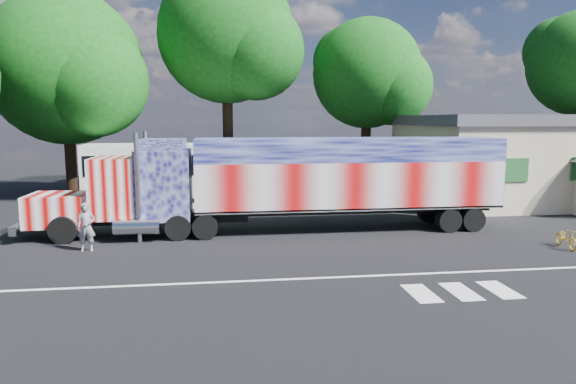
{
  "coord_description": "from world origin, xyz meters",
  "views": [
    {
      "loc": [
        -2.87,
        -18.28,
        4.92
      ],
      "look_at": [
        0.0,
        3.0,
        1.9
      ],
      "focal_mm": 32.0,
      "sensor_mm": 36.0,
      "label": 1
    }
  ],
  "objects": [
    {
      "name": "ground",
      "position": [
        0.0,
        0.0,
        0.0
      ],
      "size": [
        100.0,
        100.0,
        0.0
      ],
      "primitive_type": "plane",
      "color": "black"
    },
    {
      "name": "lane_markings",
      "position": [
        1.71,
        -3.77,
        0.01
      ],
      "size": [
        30.0,
        2.67,
        0.01
      ],
      "color": "silver",
      "rests_on": "ground"
    },
    {
      "name": "semi_truck",
      "position": [
        0.28,
        3.98,
        2.28
      ],
      "size": [
        20.78,
        3.28,
        4.43
      ],
      "color": "black",
      "rests_on": "ground"
    },
    {
      "name": "coach_bus",
      "position": [
        -4.22,
        11.7,
        1.85
      ],
      "size": [
        12.28,
        2.86,
        3.57
      ],
      "color": "silver",
      "rests_on": "ground"
    },
    {
      "name": "woman",
      "position": [
        -7.89,
        1.5,
        0.92
      ],
      "size": [
        0.71,
        0.49,
        1.84
      ],
      "primitive_type": "imported",
      "rotation": [
        0.0,
        0.0,
        0.08
      ],
      "color": "slate",
      "rests_on": "ground"
    },
    {
      "name": "bicycle",
      "position": [
        10.42,
        -0.49,
        0.4
      ],
      "size": [
        0.74,
        1.58,
        0.8
      ],
      "primitive_type": "imported",
      "rotation": [
        0.0,
        0.0,
        -0.14
      ],
      "color": "gold",
      "rests_on": "ground"
    },
    {
      "name": "tree_ne_a",
      "position": [
        7.7,
        17.42,
        8.1
      ],
      "size": [
        8.05,
        7.67,
        11.99
      ],
      "color": "black",
      "rests_on": "ground"
    },
    {
      "name": "tree_n_mid",
      "position": [
        -2.07,
        17.12,
        10.49
      ],
      "size": [
        9.56,
        9.1,
        15.12
      ],
      "color": "black",
      "rests_on": "ground"
    },
    {
      "name": "tree_nw_a",
      "position": [
        -12.07,
        15.84,
        8.08
      ],
      "size": [
        9.99,
        9.52,
        12.89
      ],
      "color": "black",
      "rests_on": "ground"
    }
  ]
}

